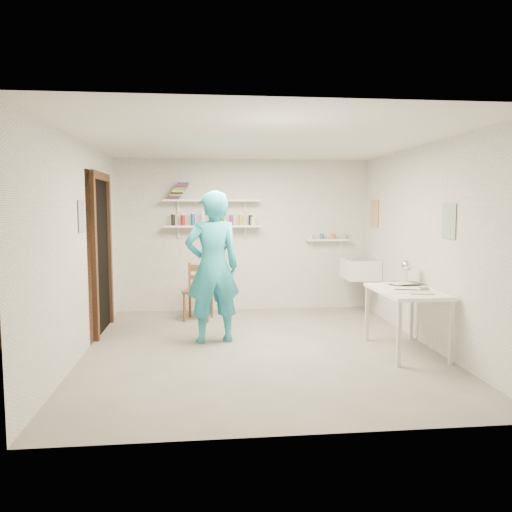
{
  "coord_description": "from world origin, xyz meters",
  "views": [
    {
      "loc": [
        -0.65,
        -5.68,
        1.66
      ],
      "look_at": [
        0.0,
        0.4,
        1.05
      ],
      "focal_mm": 35.0,
      "sensor_mm": 36.0,
      "label": 1
    }
  ],
  "objects": [
    {
      "name": "floor",
      "position": [
        0.0,
        0.0,
        -0.01
      ],
      "size": [
        4.0,
        4.5,
        0.02
      ],
      "primitive_type": "cube",
      "color": "slate",
      "rests_on": "ground"
    },
    {
      "name": "ceiling",
      "position": [
        0.0,
        0.0,
        2.41
      ],
      "size": [
        4.0,
        4.5,
        0.02
      ],
      "primitive_type": "cube",
      "color": "silver",
      "rests_on": "wall_back"
    },
    {
      "name": "wall_back",
      "position": [
        0.0,
        2.26,
        1.2
      ],
      "size": [
        4.0,
        0.02,
        2.4
      ],
      "primitive_type": "cube",
      "color": "silver",
      "rests_on": "ground"
    },
    {
      "name": "wall_front",
      "position": [
        0.0,
        -2.26,
        1.2
      ],
      "size": [
        4.0,
        0.02,
        2.4
      ],
      "primitive_type": "cube",
      "color": "silver",
      "rests_on": "ground"
    },
    {
      "name": "wall_left",
      "position": [
        -2.01,
        0.0,
        1.2
      ],
      "size": [
        0.02,
        4.5,
        2.4
      ],
      "primitive_type": "cube",
      "color": "silver",
      "rests_on": "ground"
    },
    {
      "name": "wall_right",
      "position": [
        2.01,
        0.0,
        1.2
      ],
      "size": [
        0.02,
        4.5,
        2.4
      ],
      "primitive_type": "cube",
      "color": "silver",
      "rests_on": "ground"
    },
    {
      "name": "doorway_recess",
      "position": [
        -1.99,
        1.05,
        1.0
      ],
      "size": [
        0.02,
        0.9,
        2.0
      ],
      "primitive_type": "cube",
      "color": "black",
      "rests_on": "wall_left"
    },
    {
      "name": "corridor_box",
      "position": [
        -2.7,
        1.05,
        1.05
      ],
      "size": [
        1.4,
        1.5,
        2.1
      ],
      "primitive_type": "cube",
      "color": "brown",
      "rests_on": "ground"
    },
    {
      "name": "door_lintel",
      "position": [
        -1.97,
        1.05,
        2.05
      ],
      "size": [
        0.06,
        1.05,
        0.1
      ],
      "primitive_type": "cube",
      "color": "brown",
      "rests_on": "wall_left"
    },
    {
      "name": "door_jamb_near",
      "position": [
        -1.97,
        0.55,
        1.0
      ],
      "size": [
        0.06,
        0.1,
        2.0
      ],
      "primitive_type": "cube",
      "color": "brown",
      "rests_on": "ground"
    },
    {
      "name": "door_jamb_far",
      "position": [
        -1.97,
        1.55,
        1.0
      ],
      "size": [
        0.06,
        0.1,
        2.0
      ],
      "primitive_type": "cube",
      "color": "brown",
      "rests_on": "ground"
    },
    {
      "name": "shelf_lower",
      "position": [
        -0.5,
        2.13,
        1.35
      ],
      "size": [
        1.5,
        0.22,
        0.03
      ],
      "primitive_type": "cube",
      "color": "white",
      "rests_on": "wall_back"
    },
    {
      "name": "shelf_upper",
      "position": [
        -0.5,
        2.13,
        1.75
      ],
      "size": [
        1.5,
        0.22,
        0.03
      ],
      "primitive_type": "cube",
      "color": "white",
      "rests_on": "wall_back"
    },
    {
      "name": "ledge_shelf",
      "position": [
        1.35,
        2.17,
        1.12
      ],
      "size": [
        0.7,
        0.14,
        0.03
      ],
      "primitive_type": "cube",
      "color": "white",
      "rests_on": "wall_back"
    },
    {
      "name": "poster_left",
      "position": [
        -1.99,
        0.05,
        1.55
      ],
      "size": [
        0.01,
        0.28,
        0.36
      ],
      "primitive_type": "cube",
      "color": "#334C7F",
      "rests_on": "wall_left"
    },
    {
      "name": "poster_right_a",
      "position": [
        1.99,
        1.8,
        1.55
      ],
      "size": [
        0.01,
        0.34,
        0.42
      ],
      "primitive_type": "cube",
      "color": "#995933",
      "rests_on": "wall_right"
    },
    {
      "name": "poster_right_b",
      "position": [
        1.99,
        -0.55,
        1.5
      ],
      "size": [
        0.01,
        0.3,
        0.38
      ],
      "primitive_type": "cube",
      "color": "#3F724C",
      "rests_on": "wall_right"
    },
    {
      "name": "belfast_sink",
      "position": [
        1.75,
        1.7,
        0.7
      ],
      "size": [
        0.48,
        0.6,
        0.3
      ],
      "primitive_type": "cube",
      "color": "white",
      "rests_on": "wall_right"
    },
    {
      "name": "man",
      "position": [
        -0.53,
        0.35,
        0.92
      ],
      "size": [
        0.75,
        0.58,
        1.85
      ],
      "primitive_type": "imported",
      "rotation": [
        0.0,
        0.0,
        3.36
      ],
      "color": "#249BB7",
      "rests_on": "ground"
    },
    {
      "name": "wall_clock",
      "position": [
        -0.49,
        0.57,
        1.23
      ],
      "size": [
        0.33,
        0.11,
        0.33
      ],
      "primitive_type": "cylinder",
      "rotation": [
        1.57,
        0.0,
        0.22
      ],
      "color": "#CAB489",
      "rests_on": "man"
    },
    {
      "name": "wooden_chair",
      "position": [
        -0.72,
        1.57,
        0.43
      ],
      "size": [
        0.47,
        0.46,
        0.85
      ],
      "primitive_type": "cube",
      "rotation": [
        0.0,
        0.0,
        -0.23
      ],
      "color": "brown",
      "rests_on": "ground"
    },
    {
      "name": "work_table",
      "position": [
        1.64,
        -0.32,
        0.36
      ],
      "size": [
        0.65,
        1.08,
        0.72
      ],
      "primitive_type": "cube",
      "color": "white",
      "rests_on": "ground"
    },
    {
      "name": "desk_lamp",
      "position": [
        1.82,
        0.11,
        0.94
      ],
      "size": [
        0.14,
        0.14,
        0.14
      ],
      "primitive_type": "sphere",
      "color": "white",
      "rests_on": "work_table"
    },
    {
      "name": "spray_cans",
      "position": [
        -0.5,
        2.13,
        1.45
      ],
      "size": [
        1.31,
        0.06,
        0.17
      ],
      "color": "black",
      "rests_on": "shelf_lower"
    },
    {
      "name": "book_stack",
      "position": [
        -1.02,
        2.13,
        1.89
      ],
      "size": [
        0.34,
        0.14,
        0.25
      ],
      "color": "red",
      "rests_on": "shelf_upper"
    },
    {
      "name": "ledge_pots",
      "position": [
        1.35,
        2.17,
        1.18
      ],
      "size": [
        0.48,
        0.07,
        0.09
      ],
      "color": "silver",
      "rests_on": "ledge_shelf"
    },
    {
      "name": "papers",
      "position": [
        1.64,
        -0.32,
        0.74
      ],
      "size": [
        0.3,
        0.22,
        0.03
      ],
      "color": "silver",
      "rests_on": "work_table"
    }
  ]
}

